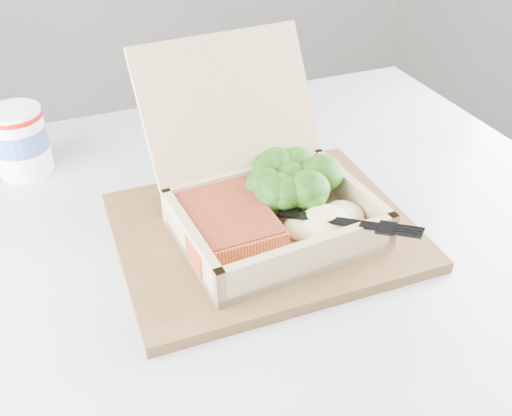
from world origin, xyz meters
name	(u,v)px	position (x,y,z in m)	size (l,w,h in m)	color
cafe_table	(277,364)	(0.44, 0.15, 0.55)	(0.87, 0.87, 0.74)	black
serving_tray	(264,231)	(0.43, 0.19, 0.75)	(0.32, 0.26, 0.01)	brown
takeout_container	(259,182)	(0.44, 0.21, 0.80)	(0.21, 0.25, 0.18)	tan
salmon_fillet	(223,221)	(0.38, 0.18, 0.78)	(0.10, 0.13, 0.03)	#D35E29
broccoli_pile	(292,184)	(0.48, 0.21, 0.79)	(0.12, 0.12, 0.04)	#397D1B
mashed_potatoes	(327,223)	(0.48, 0.13, 0.78)	(0.09, 0.08, 0.03)	#F9EBA1
plastic_fork	(308,214)	(0.46, 0.14, 0.79)	(0.11, 0.13, 0.02)	black
paper_cup	(19,139)	(0.21, 0.45, 0.79)	(0.07, 0.07, 0.09)	white
receipt	(198,170)	(0.41, 0.35, 0.74)	(0.07, 0.13, 0.00)	silver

